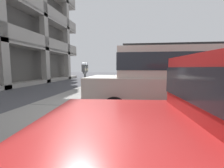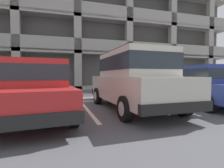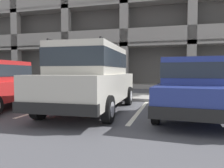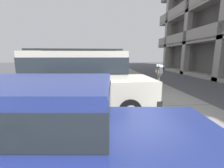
# 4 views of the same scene
# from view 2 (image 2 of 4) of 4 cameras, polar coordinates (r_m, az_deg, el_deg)

# --- Properties ---
(ground_plane) EXTENTS (80.00, 80.00, 0.10)m
(ground_plane) POSITION_cam_2_polar(r_m,az_deg,el_deg) (8.23, 0.21, -5.74)
(ground_plane) COLOR #4C4C51
(sidewalk) EXTENTS (40.00, 2.20, 0.12)m
(sidewalk) POSITION_cam_2_polar(r_m,az_deg,el_deg) (9.46, -2.11, -3.97)
(sidewalk) COLOR gray
(sidewalk) RESTS_ON ground_plane
(parking_stall_lines) EXTENTS (11.98, 4.80, 0.01)m
(parking_stall_lines) POSITION_cam_2_polar(r_m,az_deg,el_deg) (7.56, 14.29, -6.18)
(parking_stall_lines) COLOR silver
(parking_stall_lines) RESTS_ON ground_plane
(silver_suv) EXTENTS (2.11, 4.83, 2.03)m
(silver_suv) POSITION_cam_2_polar(r_m,az_deg,el_deg) (6.06, 6.94, 2.00)
(silver_suv) COLOR beige
(silver_suv) RESTS_ON ground_plane
(red_sedan) EXTENTS (2.17, 4.63, 1.54)m
(red_sedan) POSITION_cam_2_polar(r_m,az_deg,el_deg) (5.17, -24.01, -1.29)
(red_sedan) COLOR red
(red_sedan) RESTS_ON ground_plane
(dark_hatchback) EXTENTS (2.06, 4.59, 1.54)m
(dark_hatchback) POSITION_cam_2_polar(r_m,az_deg,el_deg) (7.74, 27.24, -0.11)
(dark_hatchback) COLOR navy
(dark_hatchback) RESTS_ON ground_plane
(parking_meter_near) EXTENTS (0.35, 0.12, 1.45)m
(parking_meter_near) POSITION_cam_2_polar(r_m,az_deg,el_deg) (8.51, 0.31, 2.97)
(parking_meter_near) COLOR #595B60
(parking_meter_near) RESTS_ON sidewalk
(parking_garage) EXTENTS (32.00, 10.00, 19.25)m
(parking_garage) POSITION_cam_2_polar(r_m,az_deg,el_deg) (21.53, -12.80, 24.09)
(parking_garage) COLOR #54514D
(parking_garage) RESTS_ON ground_plane
(fire_hydrant) EXTENTS (0.30, 0.30, 0.70)m
(fire_hydrant) POSITION_cam_2_polar(r_m,az_deg,el_deg) (11.09, 23.46, -1.12)
(fire_hydrant) COLOR gold
(fire_hydrant) RESTS_ON sidewalk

